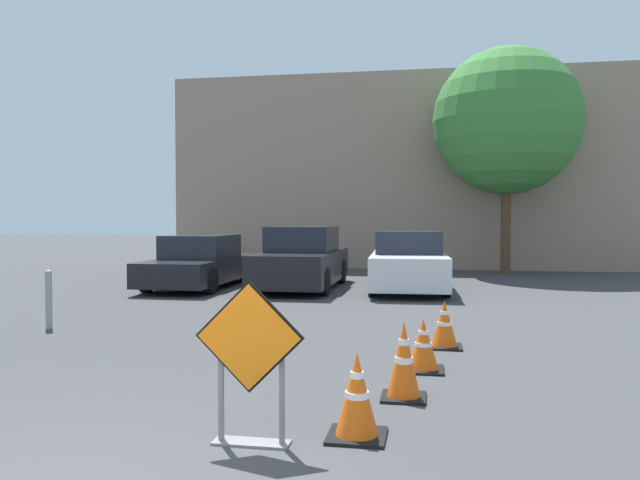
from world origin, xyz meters
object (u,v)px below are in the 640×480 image
at_px(traffic_cone_nearest, 357,396).
at_px(bollard_nearest, 49,298).
at_px(traffic_cone_third, 423,346).
at_px(parked_car_nearest, 200,263).
at_px(road_closed_sign, 250,355).
at_px(traffic_cone_fourth, 444,325).
at_px(parked_car_third, 408,263).
at_px(parked_car_second, 302,260).
at_px(traffic_cone_second, 404,361).

distance_m(traffic_cone_nearest, bollard_nearest, 7.09).
bearing_deg(traffic_cone_third, parked_car_nearest, 126.28).
xyz_separation_m(road_closed_sign, traffic_cone_fourth, (1.64, 4.18, -0.42)).
height_order(road_closed_sign, traffic_cone_third, road_closed_sign).
distance_m(traffic_cone_nearest, parked_car_nearest, 11.94).
bearing_deg(road_closed_sign, parked_car_third, 85.55).
height_order(parked_car_nearest, parked_car_third, parked_car_third).
relative_size(traffic_cone_third, traffic_cone_fourth, 0.93).
height_order(road_closed_sign, parked_car_second, parked_car_second).
relative_size(traffic_cone_second, parked_car_third, 0.17).
bearing_deg(parked_car_nearest, traffic_cone_third, 126.15).
relative_size(parked_car_nearest, bollard_nearest, 4.68).
height_order(road_closed_sign, traffic_cone_fourth, road_closed_sign).
xyz_separation_m(traffic_cone_fourth, parked_car_nearest, (-6.28, 6.76, 0.31)).
relative_size(traffic_cone_third, parked_car_third, 0.13).
height_order(traffic_cone_nearest, bollard_nearest, bollard_nearest).
bearing_deg(traffic_cone_third, road_closed_sign, -116.11).
relative_size(traffic_cone_fourth, parked_car_nearest, 0.15).
distance_m(traffic_cone_nearest, traffic_cone_fourth, 3.92).
bearing_deg(road_closed_sign, traffic_cone_fourth, 68.58).
distance_m(parked_car_third, bollard_nearest, 8.81).
height_order(traffic_cone_second, parked_car_second, parked_car_second).
relative_size(parked_car_second, parked_car_third, 0.96).
xyz_separation_m(road_closed_sign, parked_car_second, (-1.88, 11.09, -0.01)).
distance_m(traffic_cone_second, parked_car_nearest, 11.05).
xyz_separation_m(parked_car_second, bollard_nearest, (-2.97, -6.52, -0.22)).
xyz_separation_m(traffic_cone_third, parked_car_third, (-0.48, 8.49, 0.39)).
bearing_deg(traffic_cone_fourth, road_closed_sign, -111.42).
xyz_separation_m(parked_car_second, parked_car_third, (2.76, 0.17, -0.04)).
relative_size(traffic_cone_fourth, bollard_nearest, 0.69).
xyz_separation_m(traffic_cone_nearest, parked_car_nearest, (-5.48, 10.60, 0.29)).
relative_size(traffic_cone_second, traffic_cone_fourth, 1.17).
height_order(road_closed_sign, bollard_nearest, road_closed_sign).
relative_size(parked_car_nearest, parked_car_second, 1.01).
bearing_deg(traffic_cone_second, parked_car_nearest, 121.78).
bearing_deg(traffic_cone_third, parked_car_second, 111.29).
distance_m(road_closed_sign, traffic_cone_second, 1.98).
xyz_separation_m(traffic_cone_fourth, bollard_nearest, (-6.49, 0.39, 0.19)).
bearing_deg(traffic_cone_third, traffic_cone_fourth, 78.70).
relative_size(traffic_cone_nearest, traffic_cone_third, 1.15).
height_order(traffic_cone_nearest, traffic_cone_third, traffic_cone_nearest).
relative_size(road_closed_sign, traffic_cone_nearest, 1.86).
height_order(traffic_cone_third, parked_car_second, parked_car_second).
relative_size(road_closed_sign, parked_car_nearest, 0.29).
xyz_separation_m(road_closed_sign, parked_car_third, (0.88, 11.26, -0.05)).
bearing_deg(traffic_cone_fourth, traffic_cone_nearest, -101.82).
bearing_deg(parked_car_third, traffic_cone_nearest, 87.13).
height_order(road_closed_sign, parked_car_nearest, parked_car_nearest).
bearing_deg(traffic_cone_fourth, bollard_nearest, 176.58).
xyz_separation_m(traffic_cone_third, bollard_nearest, (-6.21, 1.80, 0.21)).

